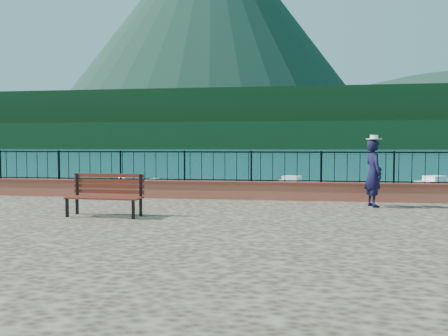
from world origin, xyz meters
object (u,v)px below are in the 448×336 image
(park_bench, at_px, (105,204))
(person, at_px, (373,173))
(boat_1, at_px, (360,195))
(boat_2, at_px, (441,191))
(boat_4, at_px, (299,182))
(boat_3, at_px, (137,180))
(boat_5, at_px, (440,181))
(boat_0, at_px, (180,203))

(park_bench, xyz_separation_m, person, (6.87, 2.66, 0.65))
(person, relative_size, boat_1, 0.45)
(boat_2, bearing_deg, boat_4, 136.38)
(person, distance_m, boat_2, 14.11)
(boat_3, xyz_separation_m, boat_5, (21.50, 2.63, 0.00))
(park_bench, height_order, boat_3, park_bench)
(park_bench, distance_m, boat_1, 15.04)
(boat_0, bearing_deg, boat_3, 98.50)
(park_bench, distance_m, boat_0, 8.67)
(boat_5, bearing_deg, boat_2, -145.73)
(park_bench, height_order, person, person)
(boat_0, distance_m, boat_1, 9.27)
(person, bearing_deg, boat_3, 23.37)
(person, bearing_deg, boat_0, 36.38)
(park_bench, relative_size, boat_4, 0.57)
(boat_1, relative_size, boat_5, 1.07)
(park_bench, bearing_deg, person, 23.88)
(boat_4, xyz_separation_m, boat_5, (10.00, 2.05, 0.00))
(park_bench, distance_m, boat_4, 21.29)
(boat_2, bearing_deg, boat_5, 63.10)
(boat_0, xyz_separation_m, boat_3, (-5.98, 11.41, 0.00))
(person, bearing_deg, boat_1, -21.04)
(boat_3, xyz_separation_m, boat_4, (11.51, 0.58, 0.00))
(boat_2, relative_size, boat_3, 1.01)
(boat_2, distance_m, boat_3, 19.66)
(boat_0, xyz_separation_m, boat_5, (15.52, 14.04, 0.00))
(boat_2, height_order, boat_4, same)
(boat_3, bearing_deg, boat_4, -44.10)
(boat_4, bearing_deg, boat_2, -14.49)
(boat_1, relative_size, boat_4, 1.29)
(boat_3, height_order, boat_4, same)
(park_bench, bearing_deg, boat_0, 94.05)
(boat_5, bearing_deg, boat_1, -162.98)
(park_bench, relative_size, boat_1, 0.44)
(boat_1, xyz_separation_m, boat_3, (-14.35, 7.42, 0.00))
(park_bench, xyz_separation_m, boat_3, (-6.18, 20.00, -1.11))
(person, height_order, boat_2, person)
(boat_0, bearing_deg, boat_4, 46.09)
(park_bench, height_order, boat_5, park_bench)
(park_bench, distance_m, boat_2, 20.04)
(park_bench, height_order, boat_2, park_bench)
(park_bench, bearing_deg, boat_4, 78.23)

